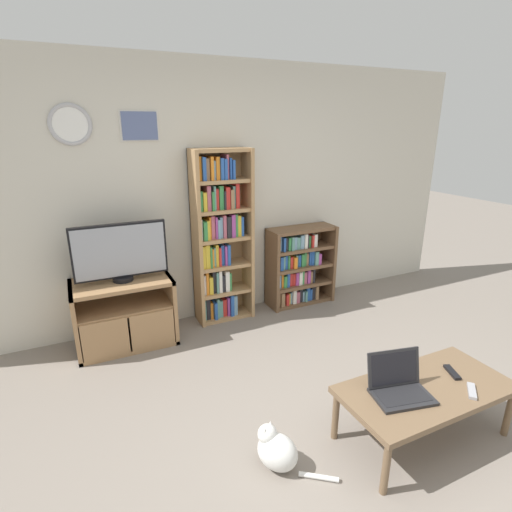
{
  "coord_description": "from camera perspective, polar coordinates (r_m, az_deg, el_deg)",
  "views": [
    {
      "loc": [
        -1.41,
        -1.49,
        1.99
      ],
      "look_at": [
        -0.1,
        1.3,
        0.97
      ],
      "focal_mm": 28.0,
      "sensor_mm": 36.0,
      "label": 1
    }
  ],
  "objects": [
    {
      "name": "remote_far_from_laptop",
      "position": [
        2.97,
        28.45,
        -16.59
      ],
      "size": [
        0.15,
        0.14,
        0.02
      ],
      "rotation": [
        0.0,
        0.0,
        5.45
      ],
      "color": "#99999E",
      "rests_on": "coffee_table"
    },
    {
      "name": "bookshelf_short",
      "position": [
        4.6,
        5.85,
        -1.51
      ],
      "size": [
        0.78,
        0.31,
        0.9
      ],
      "color": "brown",
      "rests_on": "ground_plane"
    },
    {
      "name": "tv_stand",
      "position": [
        3.94,
        -18.23,
        -7.73
      ],
      "size": [
        0.89,
        0.5,
        0.64
      ],
      "color": "#9E754C",
      "rests_on": "ground_plane"
    },
    {
      "name": "wall_back",
      "position": [
        4.18,
        -5.38,
        8.77
      ],
      "size": [
        5.98,
        0.09,
        2.6
      ],
      "color": "beige",
      "rests_on": "ground_plane"
    },
    {
      "name": "laptop",
      "position": [
        2.75,
        19.71,
        -16.89
      ],
      "size": [
        0.4,
        0.34,
        0.25
      ],
      "rotation": [
        0.0,
        0.0,
        -0.21
      ],
      "color": "#232326",
      "rests_on": "coffee_table"
    },
    {
      "name": "coffee_table",
      "position": [
        2.93,
        23.12,
        -17.42
      ],
      "size": [
        1.14,
        0.55,
        0.39
      ],
      "color": "brown",
      "rests_on": "ground_plane"
    },
    {
      "name": "remote_near_laptop",
      "position": [
        3.1,
        26.22,
        -14.67
      ],
      "size": [
        0.1,
        0.16,
        0.02
      ],
      "rotation": [
        0.0,
        0.0,
        5.9
      ],
      "color": "black",
      "rests_on": "coffee_table"
    },
    {
      "name": "television",
      "position": [
        3.74,
        -18.82,
        0.51
      ],
      "size": [
        0.81,
        0.18,
        0.53
      ],
      "color": "black",
      "rests_on": "tv_stand"
    },
    {
      "name": "bookshelf_tall",
      "position": [
        4.09,
        -5.26,
        2.65
      ],
      "size": [
        0.59,
        0.28,
        1.78
      ],
      "color": "tan",
      "rests_on": "ground_plane"
    },
    {
      "name": "ground_plane",
      "position": [
        2.86,
        14.49,
        -26.55
      ],
      "size": [
        18.0,
        18.0,
        0.0
      ],
      "primitive_type": "plane",
      "color": "gray"
    },
    {
      "name": "cat",
      "position": [
        2.68,
        2.87,
        -25.91
      ],
      "size": [
        0.43,
        0.42,
        0.28
      ],
      "rotation": [
        0.0,
        0.0,
        0.55
      ],
      "color": "white",
      "rests_on": "ground_plane"
    }
  ]
}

